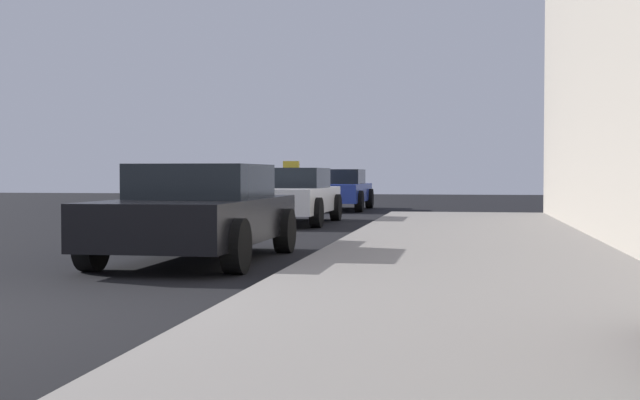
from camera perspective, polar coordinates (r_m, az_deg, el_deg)
The scene contains 4 objects.
sidewalk at distance 6.27m, azimuth 10.87°, elevation -8.12°, with size 4.00×32.00×0.15m, color gray.
car_black at distance 11.28m, azimuth -8.11°, elevation -0.78°, with size 1.97×4.15×1.27m.
car_white at distance 19.44m, azimuth -2.04°, elevation 0.32°, with size 1.95×4.30×1.43m.
car_blue at distance 26.61m, azimuth 1.06°, elevation 0.73°, with size 2.05×4.29×1.27m.
Camera 1 is at (3.86, -6.17, 1.15)m, focal length 47.79 mm.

